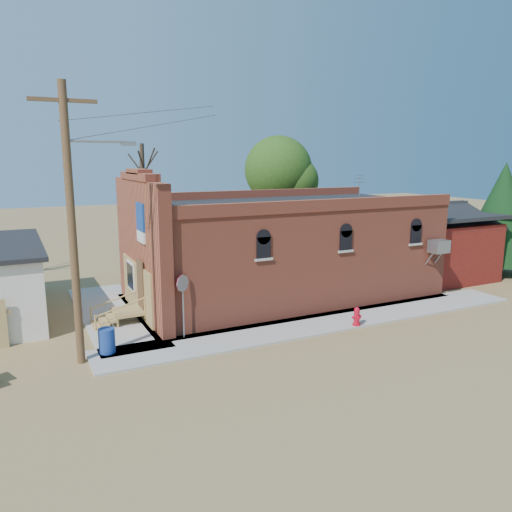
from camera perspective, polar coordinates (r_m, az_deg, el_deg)
name	(u,v)px	position (r m, az deg, el deg)	size (l,w,h in m)	color
ground	(310,336)	(19.47, 6.17, -9.03)	(120.00, 120.00, 0.00)	olive
sidewalk_south	(329,322)	(20.95, 8.33, -7.50)	(19.00, 2.20, 0.08)	#9E9991
sidewalk_west	(112,314)	(22.67, -16.09, -6.38)	(2.60, 10.00, 0.08)	#9E9991
brick_bar	(279,249)	(24.24, 2.60, 0.78)	(16.40, 7.97, 6.30)	#B34E36
red_shed	(429,237)	(30.22, 19.19, 2.09)	(5.40, 6.40, 4.30)	#55190E
utility_pole	(73,220)	(16.77, -20.16, 3.89)	(3.12, 0.26, 9.00)	#4D331F
tree_bare_near	(143,171)	(29.21, -12.82, 9.42)	(2.80, 2.80, 7.65)	#3F3024
tree_leafy	(278,170)	(32.97, 2.56, 9.79)	(4.40, 4.40, 8.15)	#3F3024
evergreen_tree	(502,211)	(32.09, 26.32, 4.65)	(3.60, 3.60, 6.50)	#3F3024
fire_hydrant	(357,316)	(20.54, 11.44, -6.78)	(0.44, 0.43, 0.75)	red
stop_sign	(183,289)	(18.59, -8.37, -3.79)	(0.58, 0.41, 2.42)	gray
trash_barrel	(107,341)	(18.15, -16.68, -9.26)	(0.56, 0.56, 0.86)	navy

